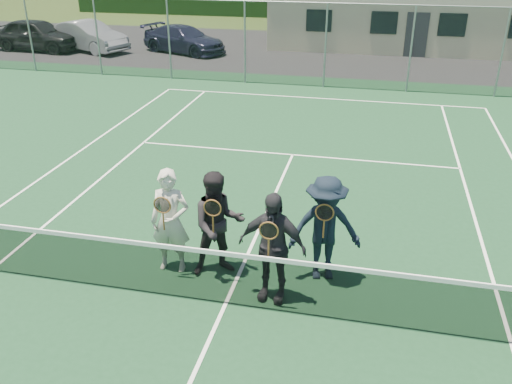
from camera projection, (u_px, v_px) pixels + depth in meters
ground at (338, 54)px, 25.94m from camera, size 220.00×220.00×0.00m
court_surface at (226, 305)px, 8.32m from camera, size 30.00×30.00×0.02m
tarmac_carpark at (257, 50)px, 26.74m from camera, size 40.00×12.00×0.01m
hedge_row at (354, 11)px, 36.27m from camera, size 40.00×1.20×1.10m
car_a at (37, 35)px, 26.36m from camera, size 4.59×2.15×1.52m
car_b at (88, 36)px, 26.25m from camera, size 4.52×2.97×1.41m
car_c at (184, 39)px, 25.91m from camera, size 4.67×3.25×1.26m
court_markings at (226, 304)px, 8.32m from camera, size 11.03×23.83×0.01m
tennis_net at (225, 276)px, 8.09m from camera, size 11.68×0.08×1.10m
perimeter_fence at (325, 46)px, 19.56m from camera, size 30.07×0.07×3.02m
player_a at (170, 221)px, 8.84m from camera, size 0.68×0.52×1.80m
player_b at (218, 224)px, 8.75m from camera, size 1.08×0.99×1.80m
player_c at (272, 247)px, 8.11m from camera, size 1.09×0.55×1.80m
player_d at (325, 229)px, 8.62m from camera, size 1.29×0.94×1.80m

